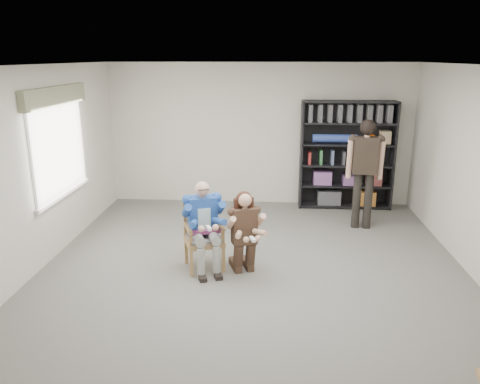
# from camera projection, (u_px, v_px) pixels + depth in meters

# --- Properties ---
(room_shell) EXTENTS (6.00, 7.00, 2.80)m
(room_shell) POSITION_uv_depth(u_px,v_px,m) (252.00, 179.00, 5.96)
(room_shell) COLOR silver
(room_shell) RESTS_ON ground
(floor) EXTENTS (6.00, 7.00, 0.01)m
(floor) POSITION_uv_depth(u_px,v_px,m) (252.00, 279.00, 6.35)
(floor) COLOR #65635E
(floor) RESTS_ON ground
(window_left) EXTENTS (0.16, 2.00, 1.75)m
(window_left) POSITION_uv_depth(u_px,v_px,m) (60.00, 144.00, 7.04)
(window_left) COLOR silver
(window_left) RESTS_ON room_shell
(armchair) EXTENTS (0.72, 0.71, 0.98)m
(armchair) POSITION_uv_depth(u_px,v_px,m) (204.00, 236.00, 6.54)
(armchair) COLOR #A98549
(armchair) RESTS_ON floor
(seated_man) EXTENTS (0.78, 0.91, 1.27)m
(seated_man) POSITION_uv_depth(u_px,v_px,m) (204.00, 226.00, 6.50)
(seated_man) COLOR #234C90
(seated_man) RESTS_ON floor
(kneeling_woman) EXTENTS (0.73, 0.90, 1.17)m
(kneeling_woman) POSITION_uv_depth(u_px,v_px,m) (245.00, 234.00, 6.37)
(kneeling_woman) COLOR #3B251B
(kneeling_woman) RESTS_ON floor
(bookshelf) EXTENTS (1.80, 0.38, 2.10)m
(bookshelf) POSITION_uv_depth(u_px,v_px,m) (347.00, 155.00, 9.09)
(bookshelf) COLOR black
(bookshelf) RESTS_ON floor
(standing_man) EXTENTS (0.61, 0.38, 1.89)m
(standing_man) POSITION_uv_depth(u_px,v_px,m) (364.00, 176.00, 7.99)
(standing_man) COLOR black
(standing_man) RESTS_ON floor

